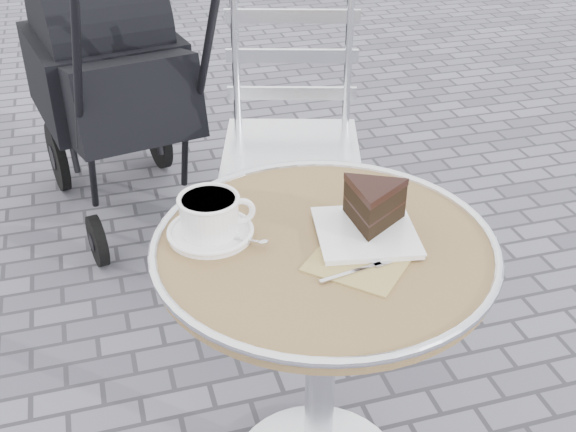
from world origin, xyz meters
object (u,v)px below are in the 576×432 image
object	(u,v)px
baby_stroller	(115,91)
cappuccino_set	(211,219)
cake_plate_set	(371,211)
bistro_chair	(292,109)
cafe_table	(322,306)

from	to	relation	value
baby_stroller	cappuccino_set	bearing A→B (deg)	-96.59
cake_plate_set	bistro_chair	size ratio (longest dim) A/B	0.33
cake_plate_set	bistro_chair	bearing A→B (deg)	93.50
cake_plate_set	baby_stroller	size ratio (longest dim) A/B	0.28
cafe_table	baby_stroller	xyz separation A→B (m)	(-0.32, 1.56, -0.07)
cake_plate_set	bistro_chair	distance (m)	0.97
cappuccino_set	baby_stroller	world-z (taller)	baby_stroller
cafe_table	cake_plate_set	xyz separation A→B (m)	(0.11, 0.02, 0.21)
bistro_chair	baby_stroller	xyz separation A→B (m)	(-0.54, 0.59, -0.11)
cafe_table	baby_stroller	world-z (taller)	baby_stroller
bistro_chair	cafe_table	bearing A→B (deg)	-85.71
cappuccino_set	bistro_chair	bearing A→B (deg)	67.19
cake_plate_set	bistro_chair	world-z (taller)	bistro_chair
cafe_table	bistro_chair	world-z (taller)	bistro_chair
cake_plate_set	baby_stroller	bearing A→B (deg)	115.73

